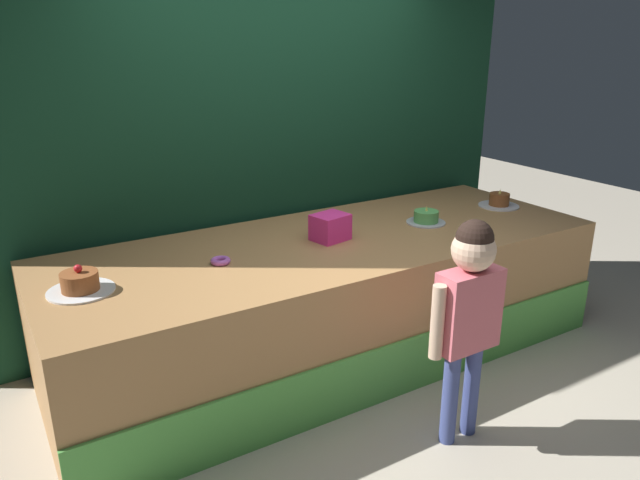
{
  "coord_description": "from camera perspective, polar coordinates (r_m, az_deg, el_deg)",
  "views": [
    {
      "loc": [
        -1.92,
        -2.37,
        2.04
      ],
      "look_at": [
        -0.24,
        0.39,
        0.92
      ],
      "focal_mm": 33.21,
      "sensor_mm": 36.0,
      "label": 1
    }
  ],
  "objects": [
    {
      "name": "ground_plane",
      "position": [
        3.67,
        6.58,
        -14.85
      ],
      "size": [
        12.0,
        12.0,
        0.0
      ],
      "primitive_type": "plane",
      "color": "#BCB29E"
    },
    {
      "name": "stage_platform",
      "position": [
        3.93,
        1.05,
        -5.59
      ],
      "size": [
        3.58,
        1.31,
        0.8
      ],
      "color": "#B27F4C",
      "rests_on": "ground_plane"
    },
    {
      "name": "curtain_backdrop",
      "position": [
        4.25,
        -4.41,
        12.54
      ],
      "size": [
        4.07,
        0.08,
        3.12
      ],
      "primitive_type": "cube",
      "color": "#113823",
      "rests_on": "ground_plane"
    },
    {
      "name": "child_figure",
      "position": [
        3.04,
        14.15,
        -5.89
      ],
      "size": [
        0.47,
        0.22,
        1.22
      ],
      "color": "#3F4C8C",
      "rests_on": "ground_plane"
    },
    {
      "name": "pink_box",
      "position": [
        3.76,
        0.99,
        1.25
      ],
      "size": [
        0.25,
        0.22,
        0.17
      ],
      "primitive_type": "cube",
      "rotation": [
        0.0,
        0.0,
        0.2
      ],
      "color": "#F83396",
      "rests_on": "stage_platform"
    },
    {
      "name": "donut",
      "position": [
        3.44,
        -9.56,
        -1.99
      ],
      "size": [
        0.11,
        0.11,
        0.03
      ],
      "primitive_type": "torus",
      "color": "#CC66D8",
      "rests_on": "stage_platform"
    },
    {
      "name": "cake_left",
      "position": [
        3.25,
        -22.12,
        -3.89
      ],
      "size": [
        0.34,
        0.34,
        0.15
      ],
      "color": "white",
      "rests_on": "stage_platform"
    },
    {
      "name": "cake_center",
      "position": [
        4.18,
        10.18,
        2.13
      ],
      "size": [
        0.27,
        0.27,
        0.13
      ],
      "color": "silver",
      "rests_on": "stage_platform"
    },
    {
      "name": "cake_right",
      "position": [
        4.73,
        16.88,
        3.6
      ],
      "size": [
        0.3,
        0.3,
        0.14
      ],
      "color": "silver",
      "rests_on": "stage_platform"
    }
  ]
}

